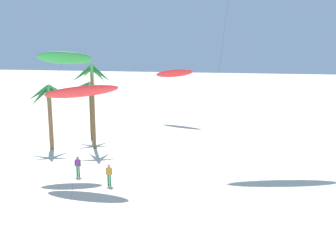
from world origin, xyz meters
The scene contains 8 objects.
palm_tree_0 centered at (-14.62, 36.19, 5.62)m, with size 4.49×4.34×6.72m.
palm_tree_1 centered at (-16.98, 31.10, 5.33)m, with size 4.87×4.59×6.82m.
palm_tree_2 centered at (-12.72, 32.48, 7.13)m, with size 4.03×4.21×8.83m.
flying_kite_0 centered at (-12.35, 25.83, 9.69)m, with size 4.93×8.01×10.46m.
flying_kite_1 centered at (-9.69, 22.87, 7.20)m, with size 6.36×6.10×8.21m.
flying_kite_3 centered at (-7.38, 48.63, 6.88)m, with size 5.92×3.67×7.83m.
person_near_left centered at (-7.19, 21.97, 0.95)m, with size 0.51×0.23×1.72m.
person_near_right centered at (-10.51, 23.51, 0.94)m, with size 0.51×0.24×1.71m.
Camera 1 is at (3.54, -6.02, 10.81)m, focal length 42.64 mm.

